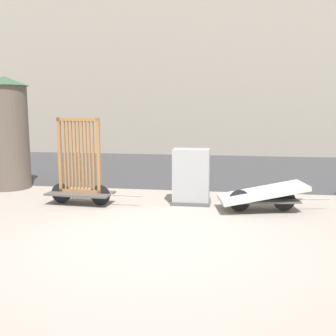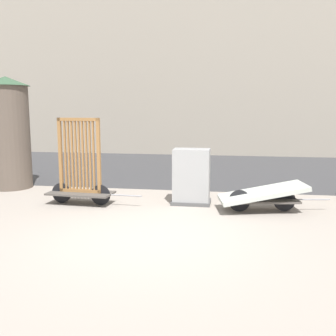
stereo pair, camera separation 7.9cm
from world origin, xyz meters
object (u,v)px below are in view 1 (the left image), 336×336
bike_cart_with_bedframe (80,175)px  bike_cart_with_mattress (262,195)px  advertising_column (7,132)px  utility_cabinet (191,178)px

bike_cart_with_bedframe → bike_cart_with_mattress: bike_cart_with_bedframe is taller
bike_cart_with_bedframe → advertising_column: size_ratio=0.74×
bike_cart_with_mattress → advertising_column: size_ratio=0.80×
bike_cart_with_bedframe → advertising_column: bearing=154.4°
bike_cart_with_bedframe → bike_cart_with_mattress: bearing=3.7°
bike_cart_with_mattress → advertising_column: advertising_column is taller
bike_cart_with_mattress → advertising_column: (-6.50, 1.42, 1.15)m
bike_cart_with_mattress → utility_cabinet: utility_cabinet is taller
advertising_column → bike_cart_with_bedframe: bearing=-29.3°
bike_cart_with_mattress → bike_cart_with_bedframe: bearing=169.8°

